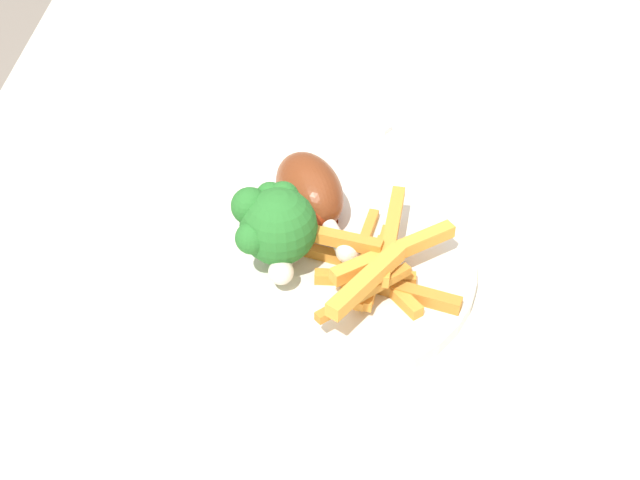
# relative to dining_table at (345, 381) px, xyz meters

# --- Properties ---
(dining_table) EXTENTS (1.17, 0.71, 0.70)m
(dining_table) POSITION_rel_dining_table_xyz_m (0.00, 0.00, 0.00)
(dining_table) COLOR silver
(dining_table) RESTS_ON ground_plane
(dinner_plate) EXTENTS (0.24, 0.24, 0.01)m
(dinner_plate) POSITION_rel_dining_table_xyz_m (0.03, 0.02, 0.11)
(dinner_plate) COLOR white
(dinner_plate) RESTS_ON dining_table
(broccoli_floret_front) EXTENTS (0.06, 0.06, 0.07)m
(broccoli_floret_front) POSITION_rel_dining_table_xyz_m (0.02, 0.05, 0.16)
(broccoli_floret_front) COLOR #7CB756
(broccoli_floret_front) RESTS_ON dinner_plate
(carrot_fries_pile) EXTENTS (0.15, 0.14, 0.04)m
(carrot_fries_pile) POSITION_rel_dining_table_xyz_m (0.00, -0.02, 0.13)
(carrot_fries_pile) COLOR orange
(carrot_fries_pile) RESTS_ON dinner_plate
(chicken_drumstick_near) EXTENTS (0.14, 0.07, 0.04)m
(chicken_drumstick_near) POSITION_rel_dining_table_xyz_m (0.07, 0.03, 0.14)
(chicken_drumstick_near) COLOR #5F1909
(chicken_drumstick_near) RESTS_ON dinner_plate
(chicken_drumstick_far) EXTENTS (0.13, 0.08, 0.05)m
(chicken_drumstick_far) POSITION_rel_dining_table_xyz_m (0.08, 0.03, 0.14)
(chicken_drumstick_far) COLOR #521F0F
(chicken_drumstick_far) RESTS_ON dinner_plate
(fork) EXTENTS (0.13, 0.15, 0.00)m
(fork) POSITION_rel_dining_table_xyz_m (0.28, 0.03, 0.11)
(fork) COLOR silver
(fork) RESTS_ON dining_table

